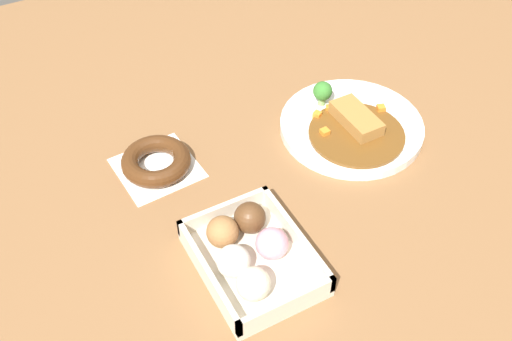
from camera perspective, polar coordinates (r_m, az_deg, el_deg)
name	(u,v)px	position (r m, az deg, el deg)	size (l,w,h in m)	color
ground_plane	(301,168)	(1.04, 4.24, 0.21)	(1.60, 1.60, 0.00)	brown
curry_plate	(351,125)	(1.12, 9.00, 4.27)	(0.26, 0.26, 0.07)	white
donut_box	(250,254)	(0.89, -0.61, -7.86)	(0.20, 0.15, 0.06)	beige
chocolate_ring_donut	(156,162)	(1.04, -9.43, 0.84)	(0.14, 0.14, 0.03)	white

